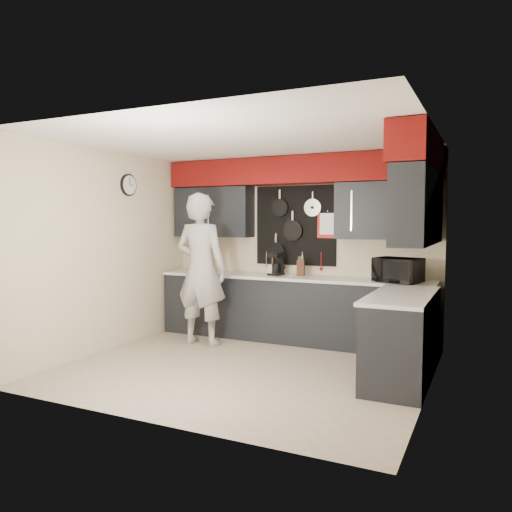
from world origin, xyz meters
The scene contains 10 objects.
ground centered at (0.00, 0.00, 0.00)m, with size 4.00×4.00×0.00m, color tan.
back_wall_assembly centered at (0.01, 1.60, 2.01)m, with size 4.00×0.36×2.60m.
right_wall_assembly centered at (1.85, 0.26, 1.94)m, with size 0.36×3.50×2.60m.
left_wall_assembly centered at (-1.99, 0.02, 1.33)m, with size 0.05×3.50×2.60m.
base_cabinets centered at (0.49, 1.13, 0.46)m, with size 3.95×2.20×0.92m.
microwave centered at (1.47, 1.36, 1.07)m, with size 0.56×0.38×0.31m, color black.
knife_block centered at (0.12, 1.51, 1.03)m, with size 0.10×0.10×0.22m, color #351B11.
utensil_crock centered at (-0.31, 1.47, 0.99)m, with size 0.11×0.11×0.15m, color white.
coffee_maker centered at (-0.24, 1.48, 1.08)m, with size 0.20×0.23×0.31m.
person centered at (-1.04, 0.74, 1.03)m, with size 0.75×0.50×2.06m, color beige.
Camera 1 is at (2.53, -5.04, 1.69)m, focal length 35.00 mm.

